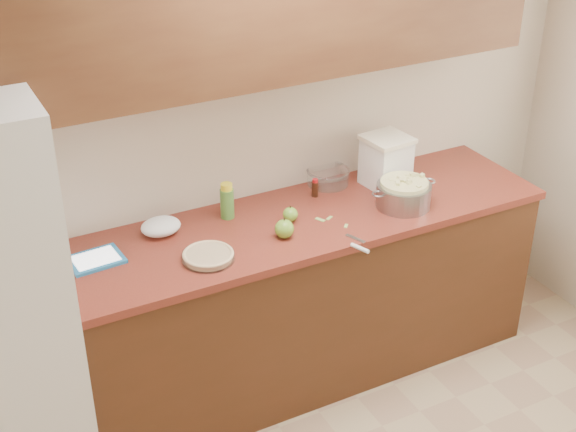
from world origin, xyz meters
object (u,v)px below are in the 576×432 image
pie (208,256)px  tablet (96,260)px  colander (404,194)px  flour_canister (386,161)px

pie → tablet: pie is taller
tablet → colander: bearing=-11.7°
colander → tablet: colander is taller
flour_canister → tablet: (-1.54, -0.04, -0.13)m
tablet → flour_canister: bearing=-2.7°
pie → tablet: 0.49m
pie → colander: 1.05m
pie → colander: bearing=1.2°
pie → tablet: size_ratio=0.95×
colander → tablet: (-1.49, 0.20, -0.06)m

